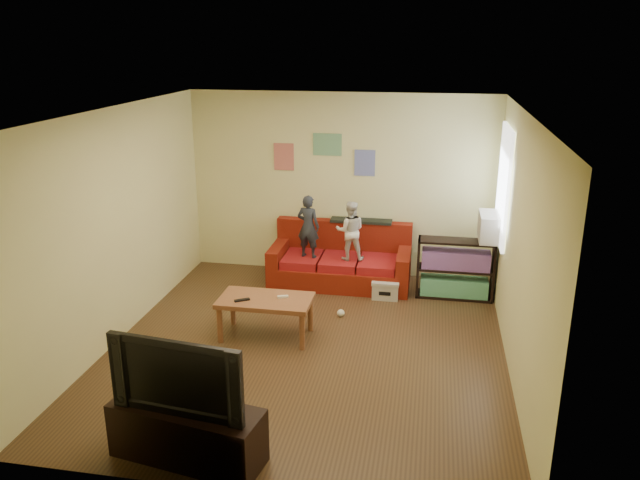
% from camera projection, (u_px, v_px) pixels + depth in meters
% --- Properties ---
extents(room_shell, '(4.52, 5.02, 2.72)m').
position_uv_depth(room_shell, '(307.00, 236.00, 6.85)').
color(room_shell, '#513720').
rests_on(room_shell, ground).
extents(sofa, '(2.01, 0.92, 0.88)m').
position_uv_depth(sofa, '(341.00, 263.00, 9.10)').
color(sofa, maroon).
rests_on(sofa, ground).
extents(child_a, '(0.37, 0.29, 0.91)m').
position_uv_depth(child_a, '(308.00, 226.00, 8.83)').
color(child_a, '#252A35').
rests_on(child_a, sofa).
extents(child_b, '(0.45, 0.38, 0.85)m').
position_uv_depth(child_b, '(350.00, 231.00, 8.74)').
color(child_b, silver).
rests_on(child_b, sofa).
extents(coffee_table, '(1.10, 0.60, 0.49)m').
position_uv_depth(coffee_table, '(266.00, 304.00, 7.39)').
color(coffee_table, brown).
rests_on(coffee_table, ground).
extents(remote, '(0.18, 0.13, 0.02)m').
position_uv_depth(remote, '(242.00, 300.00, 7.30)').
color(remote, black).
rests_on(remote, coffee_table).
extents(game_controller, '(0.13, 0.08, 0.03)m').
position_uv_depth(game_controller, '(283.00, 297.00, 7.38)').
color(game_controller, white).
rests_on(game_controller, coffee_table).
extents(bookshelf, '(1.03, 0.31, 0.83)m').
position_uv_depth(bookshelf, '(455.00, 272.00, 8.54)').
color(bookshelf, black).
rests_on(bookshelf, ground).
extents(window, '(0.04, 1.08, 1.48)m').
position_uv_depth(window, '(504.00, 185.00, 7.92)').
color(window, white).
rests_on(window, room_shell).
extents(ac_unit, '(0.28, 0.55, 0.35)m').
position_uv_depth(ac_unit, '(490.00, 227.00, 8.12)').
color(ac_unit, '#B7B2A3').
rests_on(ac_unit, window).
extents(artwork_left, '(0.30, 0.01, 0.40)m').
position_uv_depth(artwork_left, '(284.00, 157.00, 9.19)').
color(artwork_left, '#D87266').
rests_on(artwork_left, room_shell).
extents(artwork_center, '(0.42, 0.01, 0.32)m').
position_uv_depth(artwork_center, '(327.00, 145.00, 9.02)').
color(artwork_center, '#72B27F').
rests_on(artwork_center, room_shell).
extents(artwork_right, '(0.30, 0.01, 0.38)m').
position_uv_depth(artwork_right, '(365.00, 163.00, 9.00)').
color(artwork_right, '#727FCC').
rests_on(artwork_right, room_shell).
extents(file_box, '(0.37, 0.28, 0.26)m').
position_uv_depth(file_box, '(386.00, 289.00, 8.59)').
color(file_box, beige).
rests_on(file_box, ground).
extents(tv_stand, '(1.37, 0.66, 0.49)m').
position_uv_depth(tv_stand, '(187.00, 433.00, 5.28)').
color(tv_stand, black).
rests_on(tv_stand, ground).
extents(television, '(1.18, 0.30, 0.68)m').
position_uv_depth(television, '(183.00, 372.00, 5.10)').
color(television, black).
rests_on(television, tv_stand).
extents(tissue, '(0.11, 0.11, 0.10)m').
position_uv_depth(tissue, '(341.00, 313.00, 8.03)').
color(tissue, silver).
rests_on(tissue, ground).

